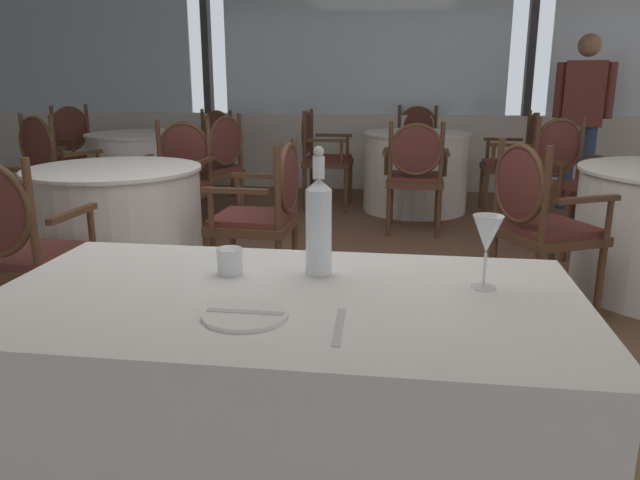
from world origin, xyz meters
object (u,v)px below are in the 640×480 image
at_px(dining_chair_0_2, 566,174).
at_px(dining_chair_2_0, 179,175).
at_px(water_bottle, 319,223).
at_px(dining_chair_2_2, 12,242).
at_px(dining_chair_3_2, 319,151).
at_px(water_tumbler, 230,261).
at_px(dining_chair_2_3, 267,207).
at_px(dining_chair_3_0, 518,155).
at_px(dining_chair_1_3, 215,161).
at_px(dining_chair_3_3, 415,169).
at_px(wine_glass, 487,236).
at_px(side_plate, 245,314).
at_px(dining_chair_0_3, 537,215).
at_px(diner_person_0, 582,112).
at_px(dining_chair_1_1, 79,147).
at_px(dining_chair_1_2, 53,165).
at_px(dining_chair_1_0, 210,147).
at_px(dining_chair_3_1, 417,143).

height_order(dining_chair_0_2, dining_chair_2_0, dining_chair_0_2).
xyz_separation_m(water_bottle, dining_chair_0_2, (1.41, 3.14, -0.32)).
relative_size(dining_chair_2_2, dining_chair_3_2, 1.00).
xyz_separation_m(water_tumbler, dining_chair_2_2, (-1.30, 0.90, -0.24)).
height_order(dining_chair_2_3, dining_chair_3_0, dining_chair_3_0).
xyz_separation_m(dining_chair_1_3, dining_chair_3_3, (1.72, -0.10, -0.02)).
bearing_deg(dining_chair_3_0, water_tumbler, 71.96).
relative_size(wine_glass, dining_chair_0_2, 0.19).
distance_m(side_plate, dining_chair_2_0, 3.37).
bearing_deg(wine_glass, dining_chair_2_3, 118.61).
distance_m(wine_glass, dining_chair_3_0, 4.49).
height_order(dining_chair_0_3, diner_person_0, diner_person_0).
relative_size(side_plate, dining_chair_2_0, 0.21).
relative_size(dining_chair_2_0, dining_chair_2_3, 1.03).
bearing_deg(dining_chair_3_0, diner_person_0, -153.84).
relative_size(dining_chair_1_1, dining_chair_3_0, 1.03).
distance_m(dining_chair_0_3, dining_chair_1_2, 3.83).
bearing_deg(dining_chair_3_3, dining_chair_3_0, -45.09).
bearing_deg(dining_chair_3_3, dining_chair_0_2, -103.42).
distance_m(dining_chair_1_0, dining_chair_1_1, 1.32).
xyz_separation_m(dining_chair_0_2, diner_person_0, (0.46, 1.50, 0.37)).
distance_m(dining_chair_1_2, dining_chair_2_3, 2.47).
xyz_separation_m(dining_chair_1_0, dining_chair_3_0, (3.12, -0.41, 0.02)).
relative_size(water_bottle, wine_glass, 1.83).
distance_m(dining_chair_0_2, dining_chair_2_0, 2.89).
xyz_separation_m(side_plate, dining_chair_2_2, (-1.42, 1.20, -0.21)).
bearing_deg(water_tumbler, dining_chair_0_3, 56.39).
relative_size(dining_chair_1_1, diner_person_0, 0.60).
height_order(wine_glass, dining_chair_2_0, dining_chair_2_0).
relative_size(dining_chair_1_3, dining_chair_3_3, 1.03).
height_order(side_plate, dining_chair_2_3, dining_chair_2_3).
distance_m(dining_chair_2_0, dining_chair_2_2, 1.89).
bearing_deg(wine_glass, dining_chair_0_2, 73.10).
relative_size(dining_chair_1_0, dining_chair_1_2, 0.94).
bearing_deg(dining_chair_1_3, dining_chair_1_1, 0.00).
bearing_deg(water_bottle, dining_chair_1_1, 125.79).
bearing_deg(dining_chair_3_0, dining_chair_0_3, 83.73).
distance_m(dining_chair_3_2, dining_chair_3_3, 1.33).
distance_m(dining_chair_3_1, dining_chair_3_3, 1.88).
xyz_separation_m(water_tumbler, dining_chair_0_3, (1.17, 1.77, -0.23)).
bearing_deg(dining_chair_3_0, dining_chair_1_1, 1.32).
distance_m(wine_glass, dining_chair_1_1, 5.64).
height_order(dining_chair_0_2, dining_chair_2_2, dining_chair_0_2).
height_order(dining_chair_0_3, dining_chair_1_3, dining_chair_1_3).
height_order(dining_chair_2_3, dining_chair_3_2, dining_chair_3_2).
xyz_separation_m(dining_chair_0_3, dining_chair_2_0, (-2.38, 1.02, 0.00)).
height_order(dining_chair_0_2, diner_person_0, diner_person_0).
height_order(side_plate, water_bottle, water_bottle).
distance_m(side_plate, water_bottle, 0.38).
distance_m(wine_glass, dining_chair_0_2, 3.36).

